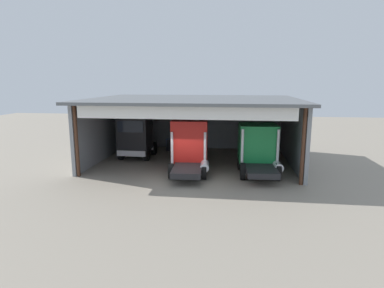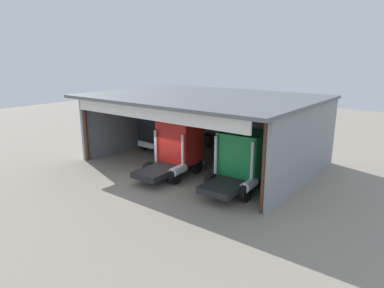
{
  "view_description": "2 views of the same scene",
  "coord_description": "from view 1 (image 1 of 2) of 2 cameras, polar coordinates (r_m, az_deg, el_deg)",
  "views": [
    {
      "loc": [
        2.95,
        -19.48,
        6.25
      ],
      "look_at": [
        0.0,
        3.71,
        1.67
      ],
      "focal_mm": 30.14,
      "sensor_mm": 36.0,
      "label": 1
    },
    {
      "loc": [
        13.85,
        -14.05,
        7.51
      ],
      "look_at": [
        0.0,
        3.71,
        1.67
      ],
      "focal_mm": 31.24,
      "sensor_mm": 36.0,
      "label": 2
    }
  ],
  "objects": [
    {
      "name": "ground_plane",
      "position": [
        20.67,
        -1.31,
        -6.53
      ],
      "size": [
        80.0,
        80.0,
        0.0
      ],
      "primitive_type": "plane",
      "color": "gray",
      "rests_on": "ground"
    },
    {
      "name": "workshop_shed",
      "position": [
        25.87,
        0.66,
        5.1
      ],
      "size": [
        15.49,
        11.73,
        4.98
      ],
      "color": "gray",
      "rests_on": "ground"
    },
    {
      "name": "truck_black_center_bay",
      "position": [
        26.56,
        -9.91,
        1.56
      ],
      "size": [
        2.6,
        4.62,
        3.78
      ],
      "rotation": [
        0.0,
        0.0,
        3.12
      ],
      "color": "black",
      "rests_on": "ground"
    },
    {
      "name": "truck_red_center_right_bay",
      "position": [
        22.21,
        -0.4,
        -0.33
      ],
      "size": [
        2.8,
        5.13,
        3.63
      ],
      "rotation": [
        0.0,
        0.0,
        0.06
      ],
      "color": "red",
      "rests_on": "ground"
    },
    {
      "name": "truck_green_right_bay",
      "position": [
        22.45,
        11.62,
        -0.63
      ],
      "size": [
        2.86,
        5.18,
        3.35
      ],
      "rotation": [
        0.0,
        0.0,
        0.05
      ],
      "color": "#197F3D",
      "rests_on": "ground"
    },
    {
      "name": "oil_drum",
      "position": [
        30.23,
        -3.99,
        -0.01
      ],
      "size": [
        0.58,
        0.58,
        0.9
      ],
      "primitive_type": "cylinder",
      "color": "#194CB2",
      "rests_on": "ground"
    },
    {
      "name": "tool_cart",
      "position": [
        29.48,
        -3.54,
        -0.19
      ],
      "size": [
        0.9,
        0.6,
        1.0
      ],
      "primitive_type": "cube",
      "color": "black",
      "rests_on": "ground"
    }
  ]
}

